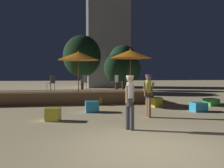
{
  "coord_description": "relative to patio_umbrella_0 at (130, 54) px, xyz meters",
  "views": [
    {
      "loc": [
        -1.74,
        -5.39,
        1.71
      ],
      "look_at": [
        0.0,
        5.35,
        1.28
      ],
      "focal_mm": 40.0,
      "sensor_mm": 36.0,
      "label": 1
    }
  ],
  "objects": [
    {
      "name": "ground_plane",
      "position": [
        -1.65,
        -8.8,
        -2.87
      ],
      "size": [
        120.0,
        120.0,
        0.0
      ],
      "primitive_type": "plane",
      "color": "#D1B784"
    },
    {
      "name": "wooden_deck",
      "position": [
        -3.68,
        1.22,
        -2.54
      ],
      "size": [
        10.0,
        3.19,
        0.75
      ],
      "color": "olive",
      "rests_on": "ground"
    },
    {
      "name": "patio_umbrella_0",
      "position": [
        0.0,
        0.0,
        0.0
      ],
      "size": [
        2.42,
        2.42,
        3.2
      ],
      "color": "brown",
      "rests_on": "ground"
    },
    {
      "name": "patio_umbrella_1",
      "position": [
        -3.01,
        -0.12,
        -0.16
      ],
      "size": [
        2.32,
        2.32,
        3.03
      ],
      "color": "brown",
      "rests_on": "ground"
    },
    {
      "name": "cube_seat_0",
      "position": [
        -1.67,
        -0.05,
        -2.68
      ],
      "size": [
        0.7,
        0.7,
        0.4
      ],
      "rotation": [
        0.0,
        0.0,
        0.26
      ],
      "color": "yellow",
      "rests_on": "ground"
    },
    {
      "name": "cube_seat_1",
      "position": [
        -4.07,
        -4.9,
        -2.63
      ],
      "size": [
        0.58,
        0.58,
        0.48
      ],
      "rotation": [
        0.0,
        0.0,
        -0.22
      ],
      "color": "yellow",
      "rests_on": "ground"
    },
    {
      "name": "cube_seat_2",
      "position": [
        2.33,
        -3.63,
        -2.67
      ],
      "size": [
        0.63,
        0.63,
        0.41
      ],
      "rotation": [
        0.0,
        0.0,
        0.03
      ],
      "color": "#2D9EDB",
      "rests_on": "ground"
    },
    {
      "name": "cube_seat_3",
      "position": [
        4.07,
        -1.78,
        -2.68
      ],
      "size": [
        0.74,
        0.74,
        0.39
      ],
      "rotation": [
        0.0,
        0.0,
        0.18
      ],
      "color": "#4CC651",
      "rests_on": "ground"
    },
    {
      "name": "cube_seat_4",
      "position": [
        0.95,
        -1.78,
        -2.63
      ],
      "size": [
        0.63,
        0.63,
        0.5
      ],
      "rotation": [
        0.0,
        0.0,
        0.32
      ],
      "color": "yellow",
      "rests_on": "ground"
    },
    {
      "name": "cube_seat_5",
      "position": [
        -2.49,
        -3.0,
        -2.63
      ],
      "size": [
        0.6,
        0.6,
        0.49
      ],
      "rotation": [
        0.0,
        0.0,
        0.02
      ],
      "color": "#2D9EDB",
      "rests_on": "ground"
    },
    {
      "name": "person_0",
      "position": [
        -1.64,
        -6.8,
        -1.94
      ],
      "size": [
        0.37,
        0.35,
        1.68
      ],
      "rotation": [
        0.0,
        0.0,
        2.32
      ],
      "color": "#3F3F47",
      "rests_on": "ground"
    },
    {
      "name": "person_1",
      "position": [
        -0.4,
        -4.74,
        -1.92
      ],
      "size": [
        0.5,
        0.29,
        1.7
      ],
      "rotation": [
        0.0,
        0.0,
        4.93
      ],
      "color": "#997051",
      "rests_on": "ground"
    },
    {
      "name": "bistro_chair_0",
      "position": [
        -0.65,
        1.24,
        -1.59
      ],
      "size": [
        0.46,
        0.46,
        0.9
      ],
      "rotation": [
        0.0,
        0.0,
        5.17
      ],
      "color": "#47474C",
      "rests_on": "wooden_deck"
    },
    {
      "name": "bistro_chair_1",
      "position": [
        -2.53,
        1.46,
        -1.59
      ],
      "size": [
        0.48,
        0.48,
        0.9
      ],
      "rotation": [
        0.0,
        0.0,
        2.42
      ],
      "color": "#2D3338",
      "rests_on": "wooden_deck"
    },
    {
      "name": "bistro_chair_2",
      "position": [
        -4.51,
        0.33,
        -1.59
      ],
      "size": [
        0.48,
        0.48,
        0.9
      ],
      "rotation": [
        0.0,
        0.0,
        3.96
      ],
      "color": "#47474C",
      "rests_on": "wooden_deck"
    },
    {
      "name": "frisbee_disc",
      "position": [
        -4.38,
        -4.08,
        -2.86
      ],
      "size": [
        0.27,
        0.27,
        0.03
      ],
      "color": "#33B2D8",
      "rests_on": "ground"
    },
    {
      "name": "background_tree_0",
      "position": [
        0.36,
        6.5,
        -0.65
      ],
      "size": [
        2.17,
        2.17,
        3.43
      ],
      "color": "#3D2B1C",
      "rests_on": "ground"
    },
    {
      "name": "background_tree_1",
      "position": [
        1.97,
        11.58,
        0.23
      ],
      "size": [
        3.02,
        3.02,
        4.77
      ],
      "color": "#3D2B1C",
      "rests_on": "ground"
    },
    {
      "name": "background_tree_2",
      "position": [
        -2.41,
        9.6,
        0.54
      ],
      "size": [
        3.57,
        3.57,
        5.38
      ],
      "color": "#3D2B1C",
      "rests_on": "ground"
    },
    {
      "name": "background_tree_3",
      "position": [
        1.46,
        6.58,
        -0.72
      ],
      "size": [
        1.99,
        1.99,
        3.26
      ],
      "color": "#3D2B1C",
      "rests_on": "ground"
    },
    {
      "name": "distant_building",
      "position": [
        1.28,
        18.51,
        3.32
      ],
      "size": [
        5.25,
        4.77,
        12.39
      ],
      "color": "gray",
      "rests_on": "ground"
    }
  ]
}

